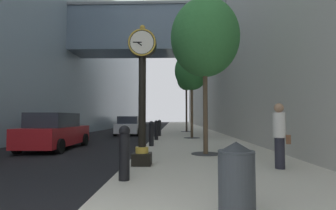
# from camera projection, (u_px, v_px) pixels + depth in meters

# --- Properties ---
(ground_plane) EXTENTS (110.00, 110.00, 0.00)m
(ground_plane) POSITION_uv_depth(u_px,v_px,m) (161.00, 131.00, 28.76)
(ground_plane) COLOR black
(ground_plane) RESTS_ON ground
(sidewalk_right) EXTENTS (5.60, 80.00, 0.14)m
(sidewalk_right) POSITION_uv_depth(u_px,v_px,m) (185.00, 129.00, 31.69)
(sidewalk_right) COLOR beige
(sidewalk_right) RESTS_ON ground
(street_clock) EXTENTS (0.84, 0.55, 4.18)m
(street_clock) POSITION_uv_depth(u_px,v_px,m) (142.00, 87.00, 7.56)
(street_clock) COLOR black
(street_clock) RESTS_ON sidewalk_right
(bollard_nearest) EXTENTS (0.25, 0.25, 1.22)m
(bollard_nearest) POSITION_uv_depth(u_px,v_px,m) (124.00, 151.00, 5.69)
(bollard_nearest) COLOR black
(bollard_nearest) RESTS_ON sidewalk_right
(bollard_second) EXTENTS (0.25, 0.25, 1.22)m
(bollard_second) POSITION_uv_depth(u_px,v_px,m) (143.00, 139.00, 9.05)
(bollard_second) COLOR black
(bollard_second) RESTS_ON sidewalk_right
(bollard_third) EXTENTS (0.25, 0.25, 1.22)m
(bollard_third) POSITION_uv_depth(u_px,v_px,m) (151.00, 133.00, 12.42)
(bollard_third) COLOR black
(bollard_third) RESTS_ON sidewalk_right
(bollard_fourth) EXTENTS (0.25, 0.25, 1.22)m
(bollard_fourth) POSITION_uv_depth(u_px,v_px,m) (156.00, 130.00, 15.78)
(bollard_fourth) COLOR black
(bollard_fourth) RESTS_ON sidewalk_right
(bollard_fifth) EXTENTS (0.25, 0.25, 1.22)m
(bollard_fifth) POSITION_uv_depth(u_px,v_px,m) (159.00, 127.00, 19.15)
(bollard_fifth) COLOR black
(bollard_fifth) RESTS_ON sidewalk_right
(street_tree_near) EXTENTS (2.66, 2.66, 6.02)m
(street_tree_near) POSITION_uv_depth(u_px,v_px,m) (205.00, 38.00, 9.90)
(street_tree_near) COLOR #333335
(street_tree_near) RESTS_ON sidewalk_right
(street_tree_mid_near) EXTENTS (2.32, 2.32, 5.94)m
(street_tree_mid_near) POSITION_uv_depth(u_px,v_px,m) (192.00, 71.00, 17.47)
(street_tree_mid_near) COLOR #333335
(street_tree_mid_near) RESTS_ON sidewalk_right
(street_tree_mid_far) EXTENTS (1.83, 1.83, 6.18)m
(street_tree_mid_far) POSITION_uv_depth(u_px,v_px,m) (186.00, 80.00, 25.06)
(street_tree_mid_far) COLOR #333335
(street_tree_mid_far) RESTS_ON sidewalk_right
(trash_bin) EXTENTS (0.53, 0.53, 1.05)m
(trash_bin) POSITION_uv_depth(u_px,v_px,m) (236.00, 178.00, 3.63)
(trash_bin) COLOR #383D42
(trash_bin) RESTS_ON sidewalk_right
(pedestrian_walking) EXTENTS (0.52, 0.44, 1.79)m
(pedestrian_walking) POSITION_uv_depth(u_px,v_px,m) (280.00, 134.00, 6.97)
(pedestrian_walking) COLOR #23232D
(pedestrian_walking) RESTS_ON sidewalk_right
(car_grey_near) EXTENTS (2.18, 4.48, 1.62)m
(car_grey_near) POSITION_uv_depth(u_px,v_px,m) (138.00, 122.00, 41.03)
(car_grey_near) COLOR slate
(car_grey_near) RESTS_ON ground
(car_white_mid) EXTENTS (2.13, 4.17, 1.62)m
(car_white_mid) POSITION_uv_depth(u_px,v_px,m) (130.00, 126.00, 22.16)
(car_white_mid) COLOR silver
(car_white_mid) RESTS_ON ground
(car_red_far) EXTENTS (2.09, 4.63, 1.75)m
(car_red_far) POSITION_uv_depth(u_px,v_px,m) (55.00, 132.00, 12.28)
(car_red_far) COLOR #AD191E
(car_red_far) RESTS_ON ground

